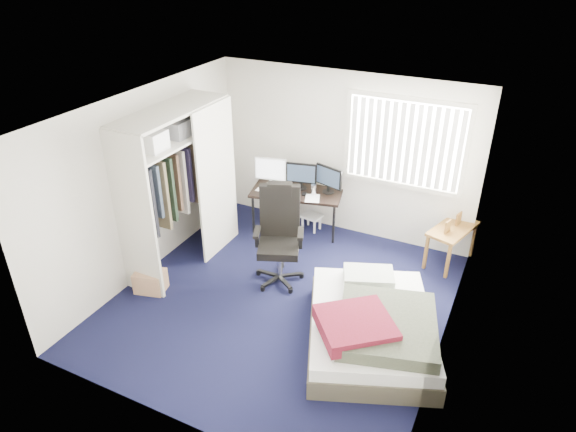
% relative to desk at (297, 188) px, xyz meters
% --- Properties ---
extents(ground, '(4.20, 4.20, 0.00)m').
position_rel_desk_xyz_m(ground, '(0.60, -1.76, -0.72)').
color(ground, black).
rests_on(ground, ground).
extents(room_shell, '(4.20, 4.20, 4.20)m').
position_rel_desk_xyz_m(room_shell, '(0.60, -1.76, 0.79)').
color(room_shell, silver).
rests_on(room_shell, ground).
extents(window_assembly, '(1.72, 0.09, 1.32)m').
position_rel_desk_xyz_m(window_assembly, '(1.50, 0.29, 0.88)').
color(window_assembly, white).
rests_on(window_assembly, ground).
extents(closet, '(0.64, 1.84, 2.22)m').
position_rel_desk_xyz_m(closet, '(-1.07, -1.49, 0.63)').
color(closet, beige).
rests_on(closet, ground).
extents(desk, '(1.49, 0.93, 1.14)m').
position_rel_desk_xyz_m(desk, '(0.00, 0.00, 0.00)').
color(desk, black).
rests_on(desk, ground).
extents(office_chair, '(0.83, 0.83, 1.35)m').
position_rel_desk_xyz_m(office_chair, '(0.34, -1.29, -0.20)').
color(office_chair, black).
rests_on(office_chair, ground).
extents(footstool, '(0.34, 0.29, 0.25)m').
position_rel_desk_xyz_m(footstool, '(0.21, 0.09, -0.53)').
color(footstool, white).
rests_on(footstool, ground).
extents(nightstand, '(0.64, 0.91, 0.75)m').
position_rel_desk_xyz_m(nightstand, '(2.35, 0.09, -0.22)').
color(nightstand, brown).
rests_on(nightstand, ground).
extents(bed, '(1.94, 2.19, 0.61)m').
position_rel_desk_xyz_m(bed, '(1.88, -2.03, -0.46)').
color(bed, '#443E31').
rests_on(bed, ground).
extents(pine_box, '(0.44, 0.37, 0.29)m').
position_rel_desk_xyz_m(pine_box, '(-1.05, -2.31, -0.58)').
color(pine_box, '#9E754F').
rests_on(pine_box, ground).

